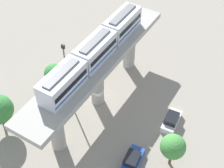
{
  "coord_description": "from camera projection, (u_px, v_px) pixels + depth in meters",
  "views": [
    {
      "loc": [
        -19.06,
        27.39,
        36.89
      ],
      "look_at": [
        -2.5,
        0.07,
        4.94
      ],
      "focal_mm": 53.22,
      "sensor_mm": 36.0,
      "label": 1
    }
  ],
  "objects": [
    {
      "name": "tree_mid_lot",
      "position": [
        54.0,
        74.0,
        48.53
      ],
      "size": [
        2.98,
        2.98,
        5.17
      ],
      "color": "brown",
      "rests_on": "ground"
    },
    {
      "name": "ground_plane",
      "position": [
        98.0,
        101.0,
        49.63
      ],
      "size": [
        120.0,
        120.0,
        0.0
      ],
      "primitive_type": "plane",
      "color": "gray"
    },
    {
      "name": "signal_post",
      "position": [
        67.0,
        73.0,
        45.26
      ],
      "size": [
        0.44,
        0.28,
        10.84
      ],
      "color": "#4C4C51",
      "rests_on": "ground"
    },
    {
      "name": "train",
      "position": [
        95.0,
        50.0,
        42.68
      ],
      "size": [
        2.64,
        20.5,
        3.24
      ],
      "color": "silver",
      "rests_on": "viaduct"
    },
    {
      "name": "tree_near_viaduct",
      "position": [
        173.0,
        147.0,
        39.52
      ],
      "size": [
        3.14,
        3.14,
        5.24
      ],
      "color": "brown",
      "rests_on": "ground"
    },
    {
      "name": "parked_car_white",
      "position": [
        172.0,
        121.0,
        46.03
      ],
      "size": [
        2.14,
        4.33,
        1.76
      ],
      "rotation": [
        0.0,
        0.0,
        0.08
      ],
      "color": "white",
      "rests_on": "ground"
    },
    {
      "name": "viaduct",
      "position": [
        97.0,
        71.0,
        45.26
      ],
      "size": [
        5.2,
        28.85,
        8.24
      ],
      "color": "#A8A59E",
      "rests_on": "ground"
    },
    {
      "name": "parked_car_blue",
      "position": [
        132.0,
        161.0,
        41.51
      ],
      "size": [
        2.28,
        4.38,
        1.76
      ],
      "rotation": [
        0.0,
        0.0,
        0.12
      ],
      "color": "#284CB7",
      "rests_on": "ground"
    }
  ]
}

